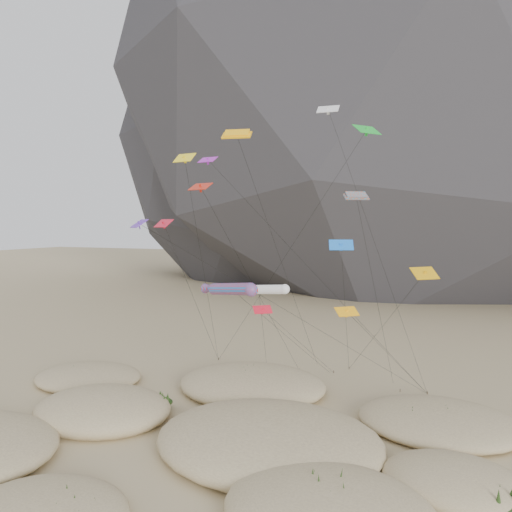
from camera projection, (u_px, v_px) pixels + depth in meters
The scene contains 10 objects.
ground at pixel (203, 466), 35.33m from camera, with size 500.00×500.00×0.00m, color #CCB789.
rock_headland at pixel (424, 22), 137.99m from camera, with size 226.37×148.64×177.50m.
dunes at pixel (206, 429), 40.02m from camera, with size 48.35×36.31×3.52m.
dune_grass at pixel (213, 433), 38.85m from camera, with size 42.73×27.93×1.57m.
kite_stakes at pixel (320, 374), 56.19m from camera, with size 25.08×6.03×0.30m.
rainbow_tube_kite at pixel (230, 289), 43.76m from camera, with size 9.08×18.06×12.26m.
white_tube_kite at pixel (256, 290), 46.56m from camera, with size 7.33×14.00×11.67m.
orange_parafoil at pixel (238, 138), 45.61m from camera, with size 4.91×16.84×25.78m.
multi_parafoil at pixel (357, 199), 45.05m from camera, with size 3.76×9.85×20.05m.
delta_kites at pixel (268, 212), 43.80m from camera, with size 27.27×21.94×27.69m.
Camera 1 is at (16.27, -30.38, 17.19)m, focal length 35.00 mm.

